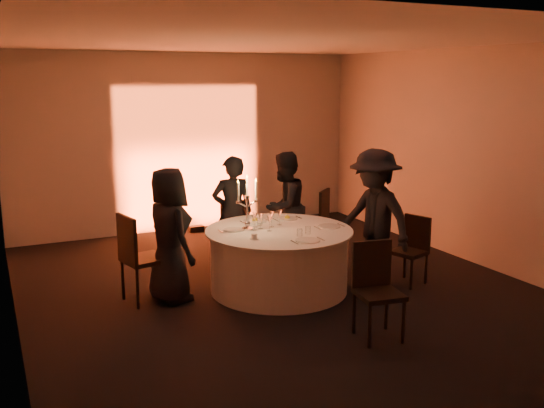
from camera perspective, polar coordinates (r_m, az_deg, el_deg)
name	(u,v)px	position (r m, az deg, el deg)	size (l,w,h in m)	color
floor	(279,290)	(7.60, 0.66, -8.06)	(7.00, 7.00, 0.00)	black
ceiling	(280,40)	(7.16, 0.71, 15.16)	(7.00, 7.00, 0.00)	silver
wall_back	(189,142)	(10.46, -7.85, 5.77)	(7.00, 7.00, 0.00)	#B1ABA5
wall_front	(506,240)	(4.43, 21.14, -3.16)	(7.00, 7.00, 0.00)	#B1ABA5
wall_left	(6,190)	(6.50, -23.78, 1.22)	(7.00, 7.00, 0.00)	#B1ABA5
wall_right	(471,156)	(8.95, 18.23, 4.28)	(7.00, 7.00, 0.00)	#B1ABA5
uplighter_fixture	(196,229)	(10.43, -7.13, -2.33)	(0.25, 0.12, 0.10)	black
banquet_table	(279,260)	(7.48, 0.66, -5.28)	(1.80, 1.80, 0.77)	black
chair_left	(137,253)	(7.18, -12.56, -4.53)	(0.55, 0.55, 1.05)	black
chair_back_left	(231,226)	(8.75, -3.87, -2.05)	(0.39, 0.39, 0.88)	black
chair_back_right	(317,217)	(9.11, 4.28, -1.20)	(0.59, 0.59, 0.95)	black
chair_right	(412,246)	(7.92, 13.05, -3.87)	(0.48, 0.48, 0.86)	black
chair_front	(376,284)	(6.23, 9.74, -7.43)	(0.49, 0.49, 0.97)	black
guest_left	(169,235)	(7.14, -9.64, -2.89)	(0.77, 0.50, 1.58)	black
guest_back_left	(233,213)	(8.26, -3.72, -0.82)	(0.57, 0.37, 1.56)	black
guest_back_right	(284,207)	(8.59, 1.16, -0.27)	(0.76, 0.59, 1.57)	black
guest_right	(374,217)	(7.70, 9.60, -1.25)	(1.11, 0.64, 1.72)	black
plate_left	(234,230)	(7.35, -3.64, -2.44)	(0.36, 0.24, 0.01)	white
plate_back_left	(255,220)	(7.78, -1.63, -1.54)	(0.36, 0.29, 0.08)	white
plate_back_right	(287,218)	(7.91, 1.44, -1.30)	(0.35, 0.27, 0.08)	white
plate_right	(329,226)	(7.53, 5.41, -2.11)	(0.36, 0.27, 0.01)	white
plate_front	(308,240)	(6.87, 3.37, -3.44)	(0.36, 0.28, 0.01)	white
coffee_cup	(254,237)	(6.94, -1.67, -3.08)	(0.11, 0.11, 0.07)	white
candelabra	(247,211)	(7.32, -2.35, -0.62)	(0.29, 0.14, 0.68)	silver
wine_glass_a	(279,214)	(7.57, 0.71, -0.96)	(0.07, 0.07, 0.19)	silver
wine_glass_b	(272,216)	(7.46, -0.03, -1.16)	(0.07, 0.07, 0.19)	silver
wine_glass_c	(269,220)	(7.26, -0.25, -1.53)	(0.07, 0.07, 0.19)	silver
wine_glass_d	(254,219)	(7.30, -1.69, -1.44)	(0.07, 0.07, 0.19)	silver
wine_glass_e	(255,216)	(7.46, -1.60, -1.16)	(0.07, 0.07, 0.19)	silver
wine_glass_f	(261,218)	(7.37, -1.08, -1.31)	(0.07, 0.07, 0.19)	silver
tumbler_a	(300,233)	(7.05, 2.62, -2.72)	(0.07, 0.07, 0.09)	silver
tumbler_b	(308,230)	(7.16, 3.40, -2.49)	(0.07, 0.07, 0.09)	silver
tumbler_c	(260,222)	(7.57, -1.16, -1.69)	(0.07, 0.07, 0.09)	silver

